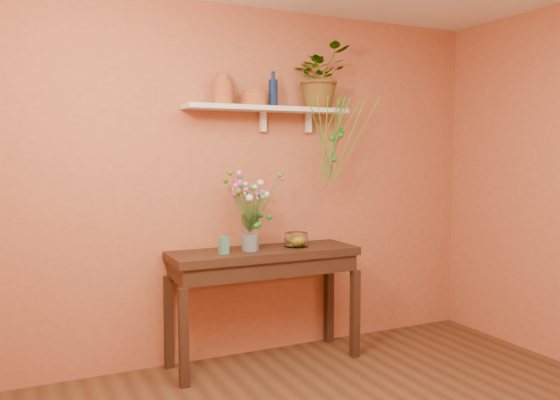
# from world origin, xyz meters

# --- Properties ---
(room) EXTENTS (4.04, 4.04, 2.70)m
(room) POSITION_xyz_m (0.00, 0.00, 1.35)
(room) COLOR brown
(room) RESTS_ON ground
(sideboard) EXTENTS (1.43, 0.46, 0.87)m
(sideboard) POSITION_xyz_m (-0.04, 1.75, 0.74)
(sideboard) COLOR #362217
(sideboard) RESTS_ON ground
(wall_shelf) EXTENTS (1.30, 0.24, 0.19)m
(wall_shelf) POSITION_xyz_m (0.06, 1.87, 1.92)
(wall_shelf) COLOR white
(wall_shelf) RESTS_ON room
(terracotta_jug) EXTENTS (0.19, 0.19, 0.24)m
(terracotta_jug) POSITION_xyz_m (-0.31, 1.87, 2.05)
(terracotta_jug) COLOR #AD5B35
(terracotta_jug) RESTS_ON wall_shelf
(terracotta_pot) EXTENTS (0.19, 0.19, 0.12)m
(terracotta_pot) POSITION_xyz_m (-0.06, 1.87, 2.00)
(terracotta_pot) COLOR #AD5B35
(terracotta_pot) RESTS_ON wall_shelf
(blue_bottle) EXTENTS (0.08, 0.08, 0.26)m
(blue_bottle) POSITION_xyz_m (0.09, 1.86, 2.04)
(blue_bottle) COLOR #0E1F42
(blue_bottle) RESTS_ON wall_shelf
(spider_plant) EXTENTS (0.55, 0.52, 0.50)m
(spider_plant) POSITION_xyz_m (0.50, 1.87, 2.19)
(spider_plant) COLOR #1A771F
(spider_plant) RESTS_ON wall_shelf
(plant_fronds) EXTENTS (0.58, 0.28, 0.70)m
(plant_fronds) POSITION_xyz_m (0.56, 1.71, 1.70)
(plant_fronds) COLOR #1A771F
(plant_fronds) RESTS_ON wall_shelf
(glass_vase) EXTENTS (0.13, 0.13, 0.27)m
(glass_vase) POSITION_xyz_m (-0.16, 1.73, 0.98)
(glass_vase) COLOR white
(glass_vase) RESTS_ON sideboard
(bouquet) EXTENTS (0.46, 0.41, 0.46)m
(bouquet) POSITION_xyz_m (-0.14, 1.74, 1.27)
(bouquet) COLOR #386B28
(bouquet) RESTS_ON glass_vase
(glass_bowl) EXTENTS (0.18, 0.18, 0.11)m
(glass_bowl) POSITION_xyz_m (0.24, 1.76, 0.92)
(glass_bowl) COLOR white
(glass_bowl) RESTS_ON sideboard
(lemon) EXTENTS (0.09, 0.09, 0.09)m
(lemon) POSITION_xyz_m (0.25, 1.76, 0.91)
(lemon) COLOR yellow
(lemon) RESTS_ON glass_bowl
(carton) EXTENTS (0.07, 0.06, 0.12)m
(carton) POSITION_xyz_m (-0.38, 1.69, 0.93)
(carton) COLOR teal
(carton) RESTS_ON sideboard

